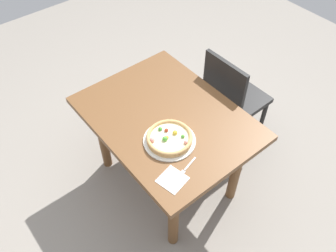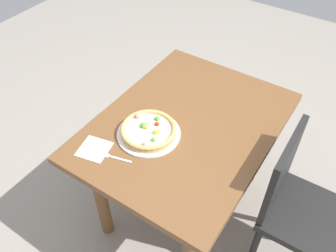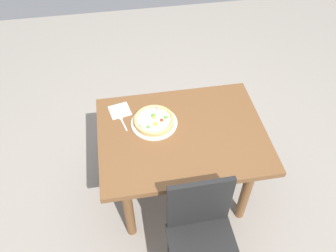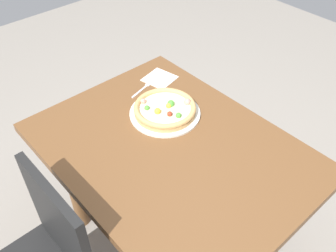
# 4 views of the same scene
# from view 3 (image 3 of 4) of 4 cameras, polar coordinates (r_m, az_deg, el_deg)

# --- Properties ---
(ground_plane) EXTENTS (6.00, 6.00, 0.00)m
(ground_plane) POSITION_cam_3_polar(r_m,az_deg,el_deg) (2.90, 1.91, -10.63)
(ground_plane) COLOR gray
(dining_table) EXTENTS (1.12, 0.85, 0.72)m
(dining_table) POSITION_cam_3_polar(r_m,az_deg,el_deg) (2.40, 2.26, -2.91)
(dining_table) COLOR brown
(dining_table) RESTS_ON ground
(chair_near) EXTENTS (0.41, 0.41, 0.90)m
(chair_near) POSITION_cam_3_polar(r_m,az_deg,el_deg) (2.16, 5.57, -17.77)
(chair_near) COLOR black
(chair_near) RESTS_ON ground
(plate) EXTENTS (0.32, 0.32, 0.01)m
(plate) POSITION_cam_3_polar(r_m,az_deg,el_deg) (2.37, -2.29, 0.52)
(plate) COLOR silver
(plate) RESTS_ON dining_table
(pizza) EXTENTS (0.28, 0.28, 0.05)m
(pizza) POSITION_cam_3_polar(r_m,az_deg,el_deg) (2.35, -2.30, 0.96)
(pizza) COLOR tan
(pizza) RESTS_ON plate
(fork) EXTENTS (0.06, 0.16, 0.00)m
(fork) POSITION_cam_3_polar(r_m,az_deg,el_deg) (2.40, -7.56, 0.81)
(fork) COLOR silver
(fork) RESTS_ON dining_table
(napkin) EXTENTS (0.17, 0.17, 0.00)m
(napkin) POSITION_cam_3_polar(r_m,az_deg,el_deg) (2.48, -7.95, 2.52)
(napkin) COLOR white
(napkin) RESTS_ON dining_table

